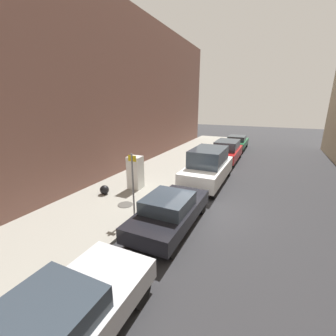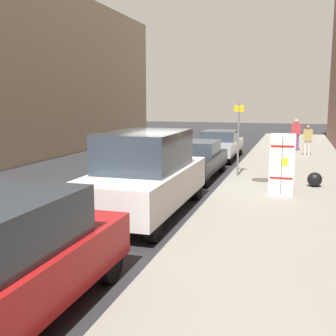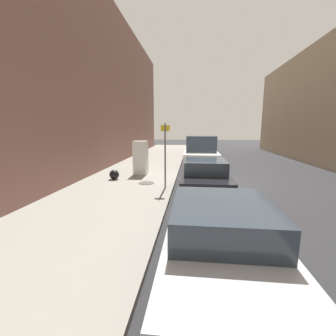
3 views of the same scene
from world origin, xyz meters
name	(u,v)px [view 3 (image 3 of 3)]	position (x,y,z in m)	size (l,w,h in m)	color
ground_plane	(213,182)	(0.00, 0.00, 0.00)	(80.00, 80.00, 0.00)	#28282B
sidewalk_slab	(132,178)	(-4.09, 0.00, 0.08)	(4.52, 44.00, 0.15)	gray
building_facade_near	(62,70)	(-7.47, 0.00, 5.41)	(2.24, 39.60, 10.82)	#7F564C
discarded_refrigerator	(141,158)	(-3.82, 0.78, 1.05)	(0.72, 0.68, 1.79)	white
manhole_cover	(146,183)	(-3.10, -1.26, 0.16)	(0.70, 0.70, 0.02)	#47443F
street_sign_post	(165,152)	(-2.15, -1.94, 1.64)	(0.36, 0.07, 2.67)	slate
trash_bag	(114,175)	(-4.82, -0.64, 0.38)	(0.47, 0.47, 0.47)	black
parked_sedan_silver	(220,235)	(-0.52, -7.16, 0.73)	(1.86, 4.60, 1.40)	silver
parked_sedan_dark	(205,175)	(-0.52, -1.90, 0.71)	(1.83, 4.40, 1.38)	black
parked_van_white	(201,152)	(-0.52, 3.56, 1.07)	(2.02, 5.15, 2.15)	silver
parked_suv_red	(198,148)	(-0.52, 9.41, 0.88)	(1.92, 4.78, 1.73)	red
parked_sedan_green	(197,145)	(-0.52, 14.92, 0.75)	(1.85, 4.67, 1.42)	#1E6038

